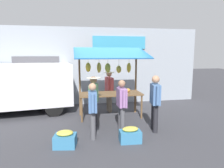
% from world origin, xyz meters
% --- Properties ---
extents(ground_plane, '(40.00, 40.00, 0.00)m').
position_xyz_m(ground_plane, '(0.00, 0.00, 0.00)').
color(ground_plane, '#38383D').
extents(street_backdrop, '(9.00, 0.30, 3.40)m').
position_xyz_m(street_backdrop, '(0.05, -2.20, 1.70)').
color(street_backdrop, '#8C939E').
rests_on(street_backdrop, ground).
extents(market_stall, '(2.50, 1.46, 2.50)m').
position_xyz_m(market_stall, '(0.01, -0.05, 1.55)').
color(market_stall, brown).
rests_on(market_stall, ground).
extents(vendor_with_sunhat, '(0.41, 0.68, 1.60)m').
position_xyz_m(vendor_with_sunhat, '(-0.09, -0.75, 0.94)').
color(vendor_with_sunhat, '#726656').
rests_on(vendor_with_sunhat, ground).
extents(shopper_in_striped_shirt, '(0.25, 0.66, 1.51)m').
position_xyz_m(shopper_in_striped_shirt, '(0.80, 1.73, 0.86)').
color(shopper_in_striped_shirt, '#4C4C51').
rests_on(shopper_in_striped_shirt, ground).
extents(shopper_with_ponytail, '(0.22, 0.67, 1.53)m').
position_xyz_m(shopper_with_ponytail, '(-0.07, 1.43, 0.87)').
color(shopper_with_ponytail, '#4C4C51').
rests_on(shopper_with_ponytail, ground).
extents(shopper_with_shopping_bag, '(0.30, 0.70, 1.66)m').
position_xyz_m(shopper_with_shopping_bag, '(-1.04, 1.57, 0.96)').
color(shopper_with_shopping_bag, '#232328').
rests_on(shopper_with_shopping_bag, ground).
extents(shopper_in_grey_tee, '(0.41, 0.66, 1.60)m').
position_xyz_m(shopper_in_grey_tee, '(0.69, 0.96, 0.94)').
color(shopper_in_grey_tee, '#232328').
rests_on(shopper_in_grey_tee, ground).
extents(parked_van, '(4.60, 2.40, 1.88)m').
position_xyz_m(parked_van, '(3.75, -1.08, 1.12)').
color(parked_van, silver).
rests_on(parked_van, ground).
extents(produce_crate_near, '(0.59, 0.50, 0.42)m').
position_xyz_m(produce_crate_near, '(1.53, 2.16, 0.19)').
color(produce_crate_near, teal).
rests_on(produce_crate_near, ground).
extents(produce_crate_side, '(0.57, 0.38, 0.41)m').
position_xyz_m(produce_crate_side, '(-0.12, 2.20, 0.19)').
color(produce_crate_side, teal).
rests_on(produce_crate_side, ground).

